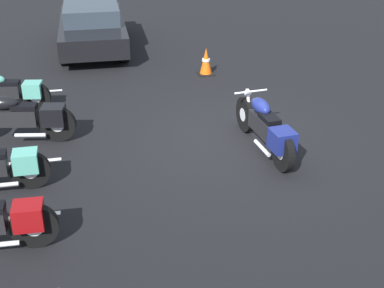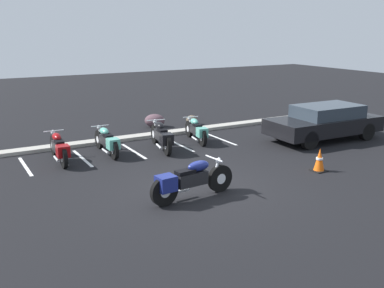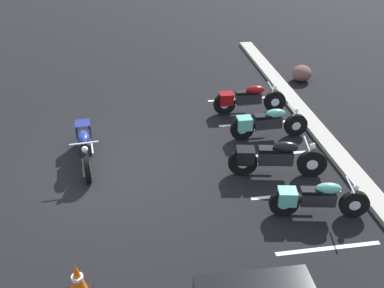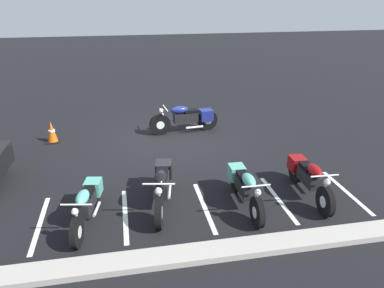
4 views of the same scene
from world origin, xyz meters
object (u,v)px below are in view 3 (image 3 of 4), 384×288
object	(u,v)px
motorcycle_navy_featured	(85,143)
landscape_rock_1	(302,73)
parked_bike_1	(266,123)
parked_bike_0	(246,99)
parked_bike_2	(273,158)
parked_bike_3	(315,199)
traffic_cone	(78,280)

from	to	relation	value
motorcycle_navy_featured	landscape_rock_1	xyz separation A→B (m)	(-4.19, 7.24, -0.21)
parked_bike_1	landscape_rock_1	world-z (taller)	parked_bike_1
parked_bike_0	parked_bike_1	bearing A→B (deg)	-83.35
parked_bike_0	parked_bike_2	world-z (taller)	parked_bike_2
parked_bike_0	parked_bike_3	distance (m)	4.95
parked_bike_1	parked_bike_3	distance (m)	3.37
parked_bike_0	parked_bike_3	xyz separation A→B (m)	(4.95, 0.15, -0.03)
parked_bike_1	traffic_cone	distance (m)	6.67
motorcycle_navy_featured	traffic_cone	distance (m)	4.35
parked_bike_3	landscape_rock_1	distance (m)	7.56
parked_bike_3	traffic_cone	size ratio (longest dim) A/B	3.00
motorcycle_navy_featured	parked_bike_3	bearing A→B (deg)	52.66
parked_bike_2	parked_bike_1	bearing A→B (deg)	88.86
parked_bike_1	parked_bike_3	size ratio (longest dim) A/B	1.05
parked_bike_1	parked_bike_2	xyz separation A→B (m)	(1.78, -0.37, 0.04)
parked_bike_3	parked_bike_1	bearing A→B (deg)	100.65
traffic_cone	parked_bike_0	bearing A→B (deg)	144.25
motorcycle_navy_featured	parked_bike_2	bearing A→B (deg)	67.00
parked_bike_0	landscape_rock_1	xyz separation A→B (m)	(-2.20, 2.60, -0.19)
parked_bike_3	traffic_cone	xyz separation A→B (m)	(1.38, -4.71, -0.11)
motorcycle_navy_featured	parked_bike_2	distance (m)	4.60
motorcycle_navy_featured	landscape_rock_1	size ratio (longest dim) A/B	2.98
landscape_rock_1	parked_bike_0	bearing A→B (deg)	-49.71
parked_bike_2	landscape_rock_1	world-z (taller)	parked_bike_2
parked_bike_1	parked_bike_3	world-z (taller)	parked_bike_1
parked_bike_0	parked_bike_2	size ratio (longest dim) A/B	0.96
parked_bike_3	parked_bike_2	bearing A→B (deg)	114.30
parked_bike_2	parked_bike_3	distance (m)	1.64
traffic_cone	parked_bike_1	bearing A→B (deg)	135.46
parked_bike_1	parked_bike_2	distance (m)	1.82
parked_bike_3	parked_bike_0	bearing A→B (deg)	101.91
parked_bike_0	traffic_cone	xyz separation A→B (m)	(6.33, -4.56, -0.14)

